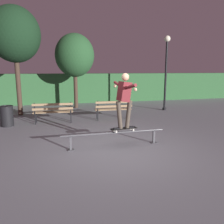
% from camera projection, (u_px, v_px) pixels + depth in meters
% --- Properties ---
extents(ground_plane, '(90.00, 90.00, 0.00)m').
position_uv_depth(ground_plane, '(116.00, 149.00, 6.22)').
color(ground_plane, slate).
extents(hedge_backdrop, '(24.00, 1.20, 1.92)m').
position_uv_depth(hedge_backdrop, '(79.00, 88.00, 15.07)').
color(hedge_backdrop, '#2D5B33').
rests_on(hedge_backdrop, ground).
extents(grind_rail, '(3.00, 0.18, 0.43)m').
position_uv_depth(grind_rail, '(114.00, 135.00, 6.37)').
color(grind_rail, '#47474C').
rests_on(grind_rail, ground).
extents(skateboard, '(0.80, 0.30, 0.09)m').
position_uv_depth(skateboard, '(124.00, 129.00, 6.41)').
color(skateboard, black).
rests_on(skateboard, grind_rail).
extents(skateboarder, '(0.63, 1.40, 1.56)m').
position_uv_depth(skateboarder, '(124.00, 96.00, 6.24)').
color(skateboarder, black).
rests_on(skateboarder, skateboard).
extents(park_bench_leftmost, '(1.62, 0.49, 0.88)m').
position_uv_depth(park_bench_leftmost, '(53.00, 110.00, 9.12)').
color(park_bench_leftmost, black).
rests_on(park_bench_leftmost, ground).
extents(park_bench_left_center, '(1.62, 0.49, 0.88)m').
position_uv_depth(park_bench_left_center, '(113.00, 108.00, 9.75)').
color(park_bench_left_center, black).
rests_on(park_bench_left_center, ground).
extents(tree_behind_benches, '(2.16, 2.16, 4.14)m').
position_uv_depth(tree_behind_benches, '(75.00, 56.00, 12.44)').
color(tree_behind_benches, '#3D2D23').
rests_on(tree_behind_benches, ground).
extents(tree_far_left, '(2.30, 2.30, 5.02)m').
position_uv_depth(tree_far_left, '(15.00, 35.00, 10.18)').
color(tree_far_left, '#3D2D23').
rests_on(tree_far_left, ground).
extents(lamp_post_right, '(0.32, 0.32, 3.90)m').
position_uv_depth(lamp_post_right, '(166.00, 64.00, 11.78)').
color(lamp_post_right, black).
rests_on(lamp_post_right, ground).
extents(trash_can, '(0.52, 0.52, 0.80)m').
position_uv_depth(trash_can, '(7.00, 116.00, 8.68)').
color(trash_can, black).
rests_on(trash_can, ground).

